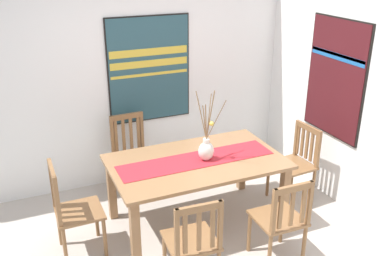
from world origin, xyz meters
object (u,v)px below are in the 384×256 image
(chair_1, at_px, (281,219))
(painting_on_side_wall, at_px, (336,78))
(centerpiece_vase, at_px, (206,148))
(painting_on_back_wall, at_px, (149,69))
(chair_0, at_px, (193,241))
(chair_3, at_px, (296,161))
(chair_4, at_px, (132,154))
(chair_2, at_px, (72,209))
(dining_table, at_px, (196,169))

(chair_1, height_order, painting_on_side_wall, painting_on_side_wall)
(painting_on_side_wall, bearing_deg, centerpiece_vase, -179.45)
(painting_on_back_wall, bearing_deg, chair_0, -99.36)
(chair_0, relative_size, chair_3, 1.02)
(chair_0, distance_m, chair_4, 1.77)
(centerpiece_vase, xyz_separation_m, chair_2, (-1.34, 0.03, -0.37))
(chair_3, height_order, painting_on_back_wall, painting_on_back_wall)
(centerpiece_vase, distance_m, chair_3, 1.21)
(dining_table, distance_m, painting_on_back_wall, 1.42)
(chair_3, height_order, chair_4, chair_4)
(chair_1, xyz_separation_m, chair_3, (0.79, 0.87, 0.01))
(painting_on_side_wall, bearing_deg, painting_on_back_wall, 144.21)
(chair_2, bearing_deg, chair_0, -45.79)
(chair_2, bearing_deg, dining_table, 0.35)
(chair_2, relative_size, painting_on_side_wall, 0.73)
(painting_on_back_wall, bearing_deg, chair_1, -76.20)
(chair_0, relative_size, painting_on_side_wall, 0.70)
(chair_0, relative_size, chair_4, 0.96)
(dining_table, xyz_separation_m, painting_on_side_wall, (1.63, -0.02, 0.76))
(chair_0, distance_m, chair_3, 1.86)
(chair_4, height_order, painting_on_side_wall, painting_on_side_wall)
(chair_0, xyz_separation_m, chair_3, (1.65, 0.86, 0.01))
(dining_table, relative_size, painting_on_side_wall, 1.34)
(painting_on_back_wall, bearing_deg, dining_table, -86.59)
(chair_3, bearing_deg, painting_on_side_wall, -2.41)
(chair_1, bearing_deg, chair_4, 115.82)
(chair_4, distance_m, painting_on_back_wall, 1.01)
(chair_0, bearing_deg, painting_on_side_wall, 22.47)
(chair_4, relative_size, painting_on_side_wall, 0.72)
(chair_2, distance_m, chair_3, 2.48)
(chair_1, bearing_deg, dining_table, 116.68)
(chair_1, height_order, chair_4, chair_4)
(dining_table, bearing_deg, chair_1, -63.32)
(dining_table, xyz_separation_m, chair_2, (-1.25, -0.01, -0.15))
(centerpiece_vase, height_order, chair_4, centerpiece_vase)
(dining_table, xyz_separation_m, chair_0, (-0.41, -0.87, -0.17))
(painting_on_back_wall, bearing_deg, painting_on_side_wall, -35.79)
(chair_3, relative_size, painting_on_side_wall, 0.68)
(chair_0, bearing_deg, dining_table, 64.44)
(dining_table, bearing_deg, chair_0, -115.56)
(dining_table, bearing_deg, painting_on_side_wall, -0.69)
(centerpiece_vase, bearing_deg, chair_4, 118.66)
(chair_3, distance_m, painting_on_side_wall, 1.01)
(chair_4, bearing_deg, centerpiece_vase, -61.34)
(dining_table, height_order, chair_0, chair_0)
(chair_4, bearing_deg, chair_2, -132.22)
(dining_table, relative_size, chair_4, 1.86)
(chair_2, relative_size, chair_3, 1.06)
(centerpiece_vase, distance_m, chair_4, 1.13)
(chair_0, height_order, chair_2, chair_2)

